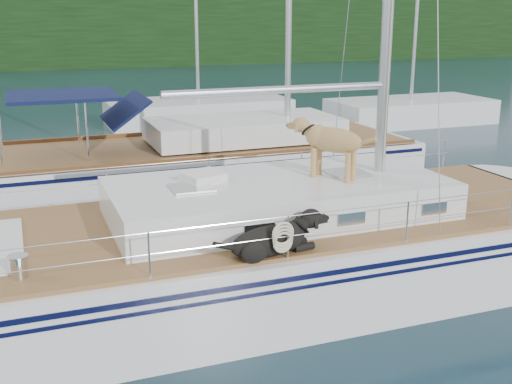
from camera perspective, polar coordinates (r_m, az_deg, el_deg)
name	(u,v)px	position (r m, az deg, el deg)	size (l,w,h in m)	color
ground	(231,295)	(10.31, -2.23, -9.15)	(120.00, 120.00, 0.00)	black
tree_line	(46,30)	(53.98, -18.13, 13.56)	(90.00, 3.00, 6.00)	black
shore_bank	(48,60)	(55.28, -17.98, 11.11)	(92.00, 1.00, 1.20)	#595147
main_sailboat	(237,255)	(10.06, -1.72, -5.58)	(12.00, 3.80, 14.01)	silver
neighbor_sailboat	(204,164)	(16.28, -4.67, 2.51)	(11.00, 3.50, 13.30)	silver
bg_boat_center	(199,112)	(26.12, -5.13, 7.12)	(7.20, 3.00, 11.65)	silver
bg_boat_east	(410,112)	(26.77, 13.55, 6.97)	(6.40, 3.00, 11.65)	silver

